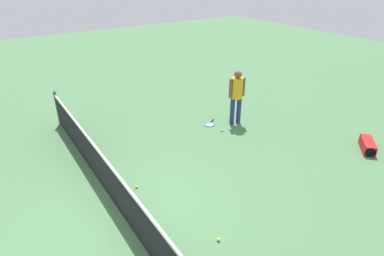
{
  "coord_description": "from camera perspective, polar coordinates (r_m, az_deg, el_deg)",
  "views": [
    {
      "loc": [
        -4.82,
        1.59,
        4.46
      ],
      "look_at": [
        1.02,
        -2.28,
        0.9
      ],
      "focal_mm": 30.31,
      "sensor_mm": 36.0,
      "label": 1
    }
  ],
  "objects": [
    {
      "name": "equipment_bag",
      "position": [
        9.8,
        28.52,
        -2.78
      ],
      "size": [
        0.74,
        0.79,
        0.28
      ],
      "color": "#B21E1E",
      "rests_on": "ground_plane"
    },
    {
      "name": "tennis_ball_baseline",
      "position": [
        7.42,
        -9.71,
        -10.14
      ],
      "size": [
        0.07,
        0.07,
        0.07
      ],
      "primitive_type": "sphere",
      "color": "#C6E033",
      "rests_on": "ground_plane"
    },
    {
      "name": "tennis_racket_near_player",
      "position": [
        10.06,
        3.16,
        0.67
      ],
      "size": [
        0.48,
        0.57,
        0.03
      ],
      "color": "blue",
      "rests_on": "ground_plane"
    },
    {
      "name": "ground_plane",
      "position": [
        6.76,
        -11.84,
        -15.07
      ],
      "size": [
        40.0,
        40.0,
        0.0
      ],
      "primitive_type": "plane",
      "color": "#4C7A4C"
    },
    {
      "name": "tennis_ball_midcourt",
      "position": [
        6.18,
        4.66,
        -18.97
      ],
      "size": [
        0.07,
        0.07,
        0.07
      ],
      "primitive_type": "sphere",
      "color": "#C6E033",
      "rests_on": "ground_plane"
    },
    {
      "name": "tennis_ball_by_net",
      "position": [
        9.67,
        5.27,
        -0.4
      ],
      "size": [
        0.07,
        0.07,
        0.07
      ],
      "primitive_type": "sphere",
      "color": "#C6E033",
      "rests_on": "ground_plane"
    },
    {
      "name": "court_net",
      "position": [
        6.44,
        -12.27,
        -11.74
      ],
      "size": [
        10.09,
        0.09,
        1.07
      ],
      "color": "#4C4C51",
      "rests_on": "ground_plane"
    },
    {
      "name": "player_near_side",
      "position": [
        9.83,
        7.88,
        6.14
      ],
      "size": [
        0.41,
        0.53,
        1.7
      ],
      "color": "navy",
      "rests_on": "ground_plane"
    }
  ]
}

